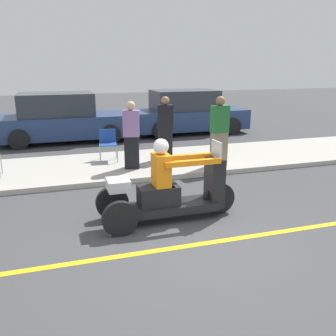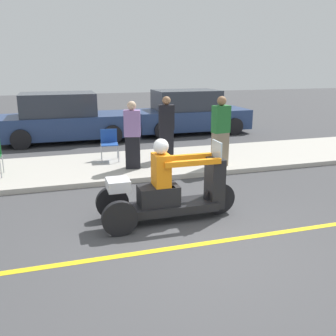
{
  "view_description": "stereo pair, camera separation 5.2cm",
  "coord_description": "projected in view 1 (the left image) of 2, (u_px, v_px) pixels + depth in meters",
  "views": [
    {
      "loc": [
        -2.0,
        -4.74,
        2.64
      ],
      "look_at": [
        -0.17,
        1.03,
        0.94
      ],
      "focal_mm": 40.0,
      "sensor_mm": 36.0,
      "label": 1
    },
    {
      "loc": [
        -1.95,
        -4.76,
        2.64
      ],
      "look_at": [
        -0.17,
        1.03,
        0.94
      ],
      "focal_mm": 40.0,
      "sensor_mm": 36.0,
      "label": 2
    }
  ],
  "objects": [
    {
      "name": "lane_stripe",
      "position": [
        189.0,
        246.0,
        5.6
      ],
      "size": [
        24.0,
        0.12,
        0.01
      ],
      "color": "gold",
      "rests_on": "ground"
    },
    {
      "name": "parked_car_lot_center",
      "position": [
        62.0,
        119.0,
        12.89
      ],
      "size": [
        4.47,
        2.08,
        1.67
      ],
      "color": "navy",
      "rests_on": "ground"
    },
    {
      "name": "spectator_near_curb",
      "position": [
        219.0,
        133.0,
        9.35
      ],
      "size": [
        0.44,
        0.3,
        1.75
      ],
      "color": "gray",
      "rests_on": "sidewalk_strip"
    },
    {
      "name": "spectator_by_tree",
      "position": [
        165.0,
        130.0,
        9.96
      ],
      "size": [
        0.44,
        0.31,
        1.69
      ],
      "color": "black",
      "rests_on": "sidewalk_strip"
    },
    {
      "name": "sidewalk_strip",
      "position": [
        133.0,
        165.0,
        9.86
      ],
      "size": [
        28.0,
        2.8,
        0.12
      ],
      "color": "#B2ADA3",
      "rests_on": "ground"
    },
    {
      "name": "parked_car_lot_left",
      "position": [
        188.0,
        113.0,
        14.53
      ],
      "size": [
        4.37,
        2.03,
        1.65
      ],
      "color": "navy",
      "rests_on": "ground"
    },
    {
      "name": "folding_chair_curbside",
      "position": [
        108.0,
        141.0,
        9.98
      ],
      "size": [
        0.51,
        0.51,
        0.82
      ],
      "color": "#A5A8AD",
      "rests_on": "sidewalk_strip"
    },
    {
      "name": "motorcycle_trike",
      "position": [
        169.0,
        192.0,
        6.41
      ],
      "size": [
        2.45,
        0.84,
        1.45
      ],
      "color": "black",
      "rests_on": "ground"
    },
    {
      "name": "ground_plane",
      "position": [
        199.0,
        244.0,
        5.65
      ],
      "size": [
        60.0,
        60.0,
        0.0
      ],
      "primitive_type": "plane",
      "color": "#424244"
    },
    {
      "name": "spectator_end_of_line",
      "position": [
        131.0,
        137.0,
        9.11
      ],
      "size": [
        0.44,
        0.33,
        1.65
      ],
      "color": "black",
      "rests_on": "sidewalk_strip"
    }
  ]
}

